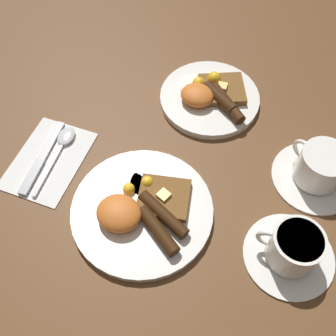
% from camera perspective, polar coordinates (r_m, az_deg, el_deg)
% --- Properties ---
extents(ground_plane, '(3.00, 3.00, 0.00)m').
position_cam_1_polar(ground_plane, '(0.72, -3.73, -6.48)').
color(ground_plane, brown).
extents(breakfast_plate_near, '(0.25, 0.25, 0.05)m').
position_cam_1_polar(breakfast_plate_near, '(0.70, -3.85, -6.04)').
color(breakfast_plate_near, white).
rests_on(breakfast_plate_near, ground_plane).
extents(breakfast_plate_far, '(0.21, 0.21, 0.05)m').
position_cam_1_polar(breakfast_plate_far, '(0.86, 6.13, 10.38)').
color(breakfast_plate_far, white).
rests_on(breakfast_plate_far, ground_plane).
extents(teacup_near, '(0.15, 0.15, 0.08)m').
position_cam_1_polar(teacup_near, '(0.68, 17.62, -11.16)').
color(teacup_near, white).
rests_on(teacup_near, ground_plane).
extents(teacup_far, '(0.16, 0.16, 0.08)m').
position_cam_1_polar(teacup_far, '(0.77, 21.04, -0.10)').
color(teacup_far, white).
rests_on(teacup_far, ground_plane).
extents(napkin, '(0.14, 0.19, 0.01)m').
position_cam_1_polar(napkin, '(0.80, -16.94, 1.17)').
color(napkin, white).
rests_on(napkin, ground_plane).
extents(knife, '(0.04, 0.18, 0.01)m').
position_cam_1_polar(knife, '(0.80, -18.03, 1.02)').
color(knife, silver).
rests_on(knife, napkin).
extents(spoon, '(0.04, 0.17, 0.01)m').
position_cam_1_polar(spoon, '(0.81, -15.08, 3.52)').
color(spoon, silver).
rests_on(spoon, napkin).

